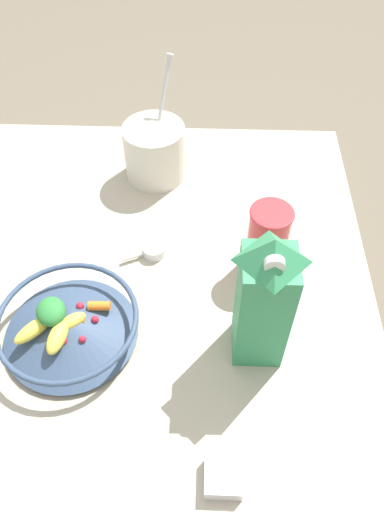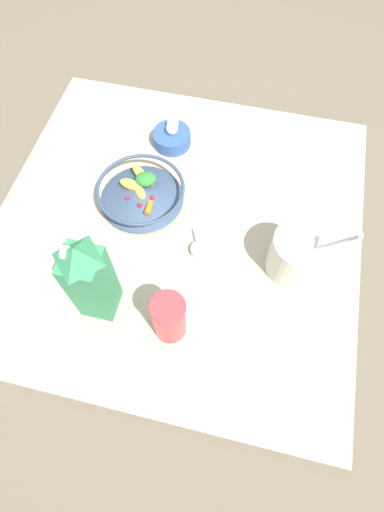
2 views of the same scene
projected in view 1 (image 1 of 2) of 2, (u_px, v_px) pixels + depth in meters
The scene contains 8 objects.
ground_plane at pixel (115, 296), 1.01m from camera, with size 6.00×6.00×0.00m, color #665B4C.
countertop at pixel (114, 290), 0.99m from camera, with size 1.02×1.02×0.04m.
fruit_bowl at pixel (68, 325), 0.88m from camera, with size 0.25×0.25×0.08m.
milk_carton at pixel (264, 300), 0.78m from camera, with size 0.08×0.08×0.29m.
yogurt_tub at pixel (155, 149), 1.13m from camera, with size 0.14×0.17×0.26m.
drinking_cup at pixel (268, 239), 0.95m from camera, with size 0.08×0.08×0.15m.
spice_jar at pixel (223, 478), 0.74m from camera, with size 0.06×0.06×0.03m.
measuring_scoop at pixel (153, 250), 1.02m from camera, with size 0.09×0.06×0.02m.
Camera 1 is at (0.18, -0.57, 0.83)m, focal length 35.00 mm.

